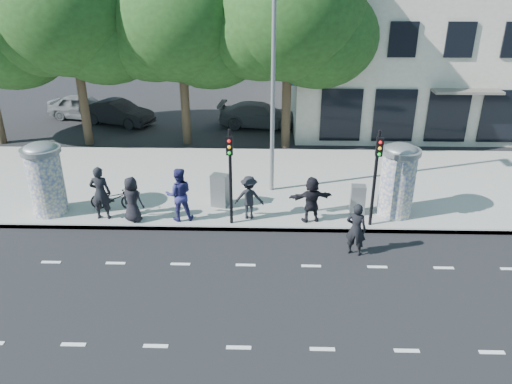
{
  "coord_description": "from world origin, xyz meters",
  "views": [
    {
      "loc": [
        0.66,
        -11.48,
        8.37
      ],
      "look_at": [
        0.26,
        3.5,
        1.5
      ],
      "focal_mm": 35.0,
      "sensor_mm": 36.0,
      "label": 1
    }
  ],
  "objects_px": {
    "ad_column_left": "(45,177)",
    "traffic_pole_near": "(230,168)",
    "traffic_pole_far": "(376,169)",
    "bicycle": "(113,198)",
    "car_left": "(84,107)",
    "ped_b": "(100,193)",
    "man_road": "(356,229)",
    "ped_a": "(132,199)",
    "car_right": "(260,115)",
    "car_mid": "(118,113)",
    "ped_f": "(311,200)",
    "ped_d": "(249,197)",
    "cabinet_right": "(358,200)",
    "cabinet_left": "(220,190)",
    "ped_c": "(179,194)",
    "street_lamp": "(273,73)",
    "ad_column_right": "(398,178)"
  },
  "relations": [
    {
      "from": "ad_column_left",
      "to": "car_mid",
      "type": "xyz_separation_m",
      "value": [
        -0.72,
        11.44,
        -0.86
      ]
    },
    {
      "from": "ped_b",
      "to": "car_mid",
      "type": "xyz_separation_m",
      "value": [
        -2.75,
        11.84,
        -0.44
      ]
    },
    {
      "from": "ped_f",
      "to": "car_left",
      "type": "xyz_separation_m",
      "value": [
        -12.41,
        12.89,
        -0.26
      ]
    },
    {
      "from": "ped_a",
      "to": "car_right",
      "type": "height_order",
      "value": "ped_a"
    },
    {
      "from": "ped_b",
      "to": "car_mid",
      "type": "height_order",
      "value": "ped_b"
    },
    {
      "from": "ped_b",
      "to": "cabinet_right",
      "type": "bearing_deg",
      "value": -178.04
    },
    {
      "from": "traffic_pole_near",
      "to": "ped_b",
      "type": "distance_m",
      "value": 4.71
    },
    {
      "from": "ad_column_right",
      "to": "street_lamp",
      "type": "distance_m",
      "value": 5.81
    },
    {
      "from": "ped_d",
      "to": "car_mid",
      "type": "xyz_separation_m",
      "value": [
        -7.92,
        11.68,
        -0.26
      ]
    },
    {
      "from": "ad_column_right",
      "to": "ped_a",
      "type": "relative_size",
      "value": 1.62
    },
    {
      "from": "ad_column_left",
      "to": "ped_c",
      "type": "relative_size",
      "value": 1.38
    },
    {
      "from": "traffic_pole_near",
      "to": "ped_d",
      "type": "distance_m",
      "value": 1.5
    },
    {
      "from": "bicycle",
      "to": "traffic_pole_far",
      "type": "bearing_deg",
      "value": -95.78
    },
    {
      "from": "street_lamp",
      "to": "ped_f",
      "type": "bearing_deg",
      "value": -61.97
    },
    {
      "from": "traffic_pole_far",
      "to": "car_right",
      "type": "distance_m",
      "value": 12.67
    },
    {
      "from": "street_lamp",
      "to": "ped_f",
      "type": "relative_size",
      "value": 4.86
    },
    {
      "from": "bicycle",
      "to": "cabinet_left",
      "type": "bearing_deg",
      "value": -83.65
    },
    {
      "from": "ped_d",
      "to": "ad_column_right",
      "type": "bearing_deg",
      "value": -170.44
    },
    {
      "from": "ped_a",
      "to": "ped_b",
      "type": "height_order",
      "value": "ped_b"
    },
    {
      "from": "ped_c",
      "to": "car_mid",
      "type": "xyz_separation_m",
      "value": [
        -5.5,
        11.86,
        -0.43
      ]
    },
    {
      "from": "man_road",
      "to": "traffic_pole_far",
      "type": "bearing_deg",
      "value": -95.9
    },
    {
      "from": "ad_column_left",
      "to": "car_right",
      "type": "height_order",
      "value": "ad_column_left"
    },
    {
      "from": "car_left",
      "to": "traffic_pole_near",
      "type": "bearing_deg",
      "value": -129.94
    },
    {
      "from": "ped_a",
      "to": "ped_c",
      "type": "bearing_deg",
      "value": -152.58
    },
    {
      "from": "street_lamp",
      "to": "ped_c",
      "type": "relative_size",
      "value": 4.16
    },
    {
      "from": "bicycle",
      "to": "car_left",
      "type": "bearing_deg",
      "value": 23.85
    },
    {
      "from": "ad_column_left",
      "to": "traffic_pole_near",
      "type": "xyz_separation_m",
      "value": [
        6.6,
        -0.71,
        0.69
      ]
    },
    {
      "from": "ped_c",
      "to": "car_left",
      "type": "height_order",
      "value": "ped_c"
    },
    {
      "from": "man_road",
      "to": "street_lamp",
      "type": "bearing_deg",
      "value": -39.48
    },
    {
      "from": "ad_column_right",
      "to": "cabinet_left",
      "type": "relative_size",
      "value": 2.13
    },
    {
      "from": "man_road",
      "to": "cabinet_right",
      "type": "height_order",
      "value": "man_road"
    },
    {
      "from": "man_road",
      "to": "car_right",
      "type": "distance_m",
      "value": 13.91
    },
    {
      "from": "ped_b",
      "to": "bicycle",
      "type": "xyz_separation_m",
      "value": [
        0.19,
        0.69,
        -0.53
      ]
    },
    {
      "from": "cabinet_left",
      "to": "car_mid",
      "type": "xyz_separation_m",
      "value": [
        -6.8,
        10.74,
        -0.09
      ]
    },
    {
      "from": "cabinet_right",
      "to": "car_mid",
      "type": "height_order",
      "value": "car_mid"
    },
    {
      "from": "ped_f",
      "to": "cabinet_right",
      "type": "xyz_separation_m",
      "value": [
        1.71,
        0.64,
        -0.28
      ]
    },
    {
      "from": "ad_column_right",
      "to": "ped_f",
      "type": "relative_size",
      "value": 1.61
    },
    {
      "from": "ped_f",
      "to": "car_left",
      "type": "relative_size",
      "value": 0.39
    },
    {
      "from": "ped_a",
      "to": "man_road",
      "type": "bearing_deg",
      "value": -171.2
    },
    {
      "from": "ad_column_left",
      "to": "cabinet_left",
      "type": "bearing_deg",
      "value": 6.5
    },
    {
      "from": "car_left",
      "to": "car_right",
      "type": "distance_m",
      "value": 10.5
    },
    {
      "from": "traffic_pole_near",
      "to": "traffic_pole_far",
      "type": "relative_size",
      "value": 1.0
    },
    {
      "from": "ad_column_left",
      "to": "street_lamp",
      "type": "bearing_deg",
      "value": 14.94
    },
    {
      "from": "ped_b",
      "to": "man_road",
      "type": "height_order",
      "value": "ped_b"
    },
    {
      "from": "ped_f",
      "to": "cabinet_right",
      "type": "height_order",
      "value": "ped_f"
    },
    {
      "from": "ad_column_right",
      "to": "car_left",
      "type": "bearing_deg",
      "value": 141.56
    },
    {
      "from": "street_lamp",
      "to": "cabinet_right",
      "type": "xyz_separation_m",
      "value": [
        3.07,
        -1.92,
        -4.1
      ]
    },
    {
      "from": "traffic_pole_far",
      "to": "bicycle",
      "type": "relative_size",
      "value": 2.0
    },
    {
      "from": "ped_a",
      "to": "car_right",
      "type": "distance_m",
      "value": 12.5
    },
    {
      "from": "ad_column_left",
      "to": "car_mid",
      "type": "relative_size",
      "value": 0.64
    }
  ]
}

